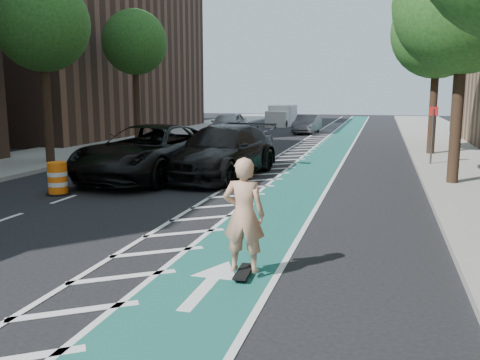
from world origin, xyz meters
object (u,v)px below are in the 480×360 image
(suv_far, at_px, (222,151))
(barrel_a, at_px, (58,179))
(skateboarder, at_px, (244,215))
(suv_near, at_px, (150,152))

(suv_far, relative_size, barrel_a, 6.46)
(suv_far, distance_m, barrel_a, 5.91)
(barrel_a, bearing_deg, suv_far, 49.82)
(barrel_a, bearing_deg, skateboarder, -35.64)
(suv_near, relative_size, suv_far, 1.08)
(skateboarder, xyz_separation_m, barrel_a, (-7.27, 5.21, -0.61))
(suv_near, height_order, barrel_a, suv_near)
(suv_far, xyz_separation_m, barrel_a, (-3.80, -4.50, -0.46))
(suv_near, bearing_deg, barrel_a, -107.33)
(suv_far, bearing_deg, barrel_a, -123.14)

